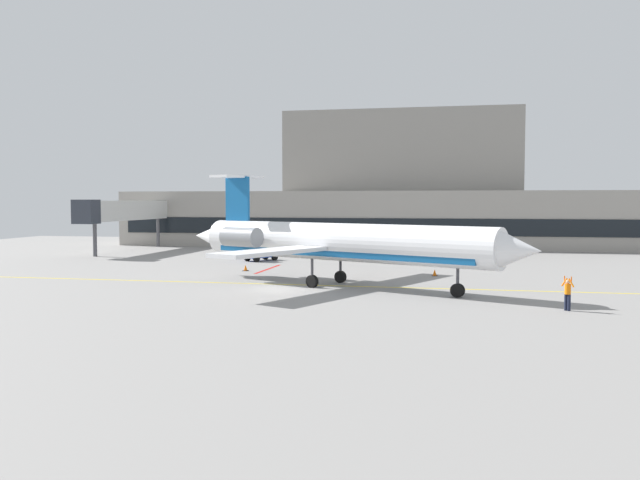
% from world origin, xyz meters
% --- Properties ---
extents(ground, '(120.00, 120.00, 0.11)m').
position_xyz_m(ground, '(-0.00, 0.00, -0.05)').
color(ground, gray).
extents(terminal_building, '(69.99, 12.45, 18.57)m').
position_xyz_m(terminal_building, '(2.13, 46.50, 6.74)').
color(terminal_building, gray).
rests_on(terminal_building, ground).
extents(jet_bridge_west, '(2.40, 20.16, 6.34)m').
position_xyz_m(jet_bridge_west, '(-27.44, 29.18, 4.96)').
color(jet_bridge_west, silver).
rests_on(jet_bridge_west, ground).
extents(regional_jet, '(28.05, 20.40, 8.26)m').
position_xyz_m(regional_jet, '(3.45, 2.71, 3.20)').
color(regional_jet, white).
rests_on(regional_jet, ground).
extents(baggage_tug, '(3.46, 2.07, 2.07)m').
position_xyz_m(baggage_tug, '(10.58, 27.41, 0.94)').
color(baggage_tug, silver).
rests_on(baggage_tug, ground).
extents(pushback_tractor, '(3.15, 3.78, 1.86)m').
position_xyz_m(pushback_tractor, '(-7.89, 20.84, 0.86)').
color(pushback_tractor, '#19389E').
rests_on(pushback_tractor, ground).
extents(fuel_tank, '(7.66, 2.53, 2.54)m').
position_xyz_m(fuel_tank, '(-11.58, 33.72, 1.42)').
color(fuel_tank, white).
rests_on(fuel_tank, ground).
extents(marshaller, '(0.67, 0.63, 1.96)m').
position_xyz_m(marshaller, '(18.40, -5.41, 1.00)').
color(marshaller, '#191E33').
rests_on(marshaller, ground).
extents(safety_cone_alpha, '(0.47, 0.47, 0.55)m').
position_xyz_m(safety_cone_alpha, '(-6.17, 11.32, 0.25)').
color(safety_cone_alpha, orange).
rests_on(safety_cone_alpha, ground).
extents(safety_cone_bravo, '(0.47, 0.47, 0.55)m').
position_xyz_m(safety_cone_bravo, '(10.43, 10.71, 0.25)').
color(safety_cone_bravo, orange).
rests_on(safety_cone_bravo, ground).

